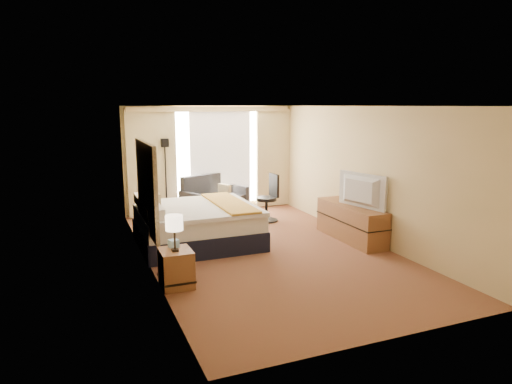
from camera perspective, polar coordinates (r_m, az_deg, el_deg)
name	(u,v)px	position (r m, az deg, el deg)	size (l,w,h in m)	color
floor	(265,250)	(8.42, 1.19, -7.29)	(4.20, 7.00, 0.02)	maroon
ceiling	(266,106)	(8.00, 1.26, 10.70)	(4.20, 7.00, 0.02)	white
wall_back	(210,159)	(11.38, -5.76, 4.11)	(4.20, 0.02, 2.60)	#D5B781
wall_front	(393,229)	(5.15, 16.80, -4.44)	(4.20, 0.02, 2.60)	#D5B781
wall_left	(146,188)	(7.54, -13.60, 0.47)	(0.02, 7.00, 2.60)	#D5B781
wall_right	(365,174)	(9.13, 13.43, 2.23)	(0.02, 7.00, 2.60)	#D5B781
headboard	(147,187)	(7.75, -13.52, 0.59)	(0.06, 1.85, 1.50)	black
nightstand_left	(176,268)	(6.84, -9.95, -9.35)	(0.45, 0.52, 0.55)	brown
nightstand_right	(149,227)	(9.20, -13.26, -4.22)	(0.45, 0.52, 0.55)	brown
media_dresser	(351,222)	(9.17, 11.79, -3.73)	(0.50, 1.80, 0.70)	brown
window	(220,158)	(11.42, -4.51, 4.26)	(2.30, 0.02, 2.30)	white
curtains	(211,155)	(11.26, -5.62, 4.60)	(4.12, 0.19, 2.56)	beige
bed	(197,224)	(8.75, -7.43, -4.03)	(2.17, 1.99, 1.06)	black
loveseat	(214,202)	(11.09, -5.31, -1.21)	(1.74, 1.39, 0.96)	#581B19
floor_lamp	(165,162)	(10.92, -11.27, 3.72)	(0.23, 0.23, 1.85)	black
desk_chair	(269,200)	(10.42, 1.60, -1.02)	(0.53, 0.53, 1.08)	black
lamp_left	(174,224)	(6.59, -10.19, -3.91)	(0.25, 0.25, 0.53)	black
lamp_right	(147,192)	(9.05, -13.51, 0.00)	(0.25, 0.25, 0.54)	black
tissue_box	(174,244)	(6.86, -10.26, -6.36)	(0.13, 0.13, 0.12)	#89B4D3
telephone	(150,211)	(9.13, -13.17, -2.33)	(0.18, 0.14, 0.07)	black
television	(358,191)	(8.79, 12.62, 0.13)	(1.14, 0.15, 0.65)	black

